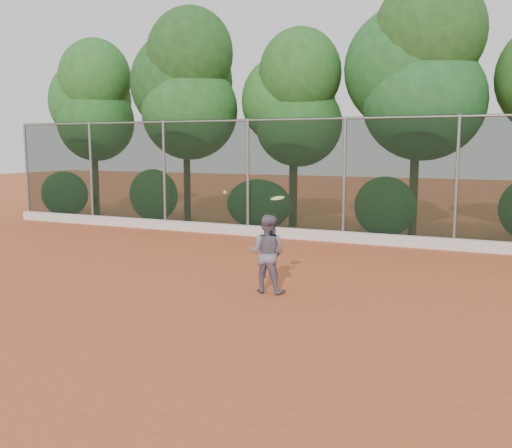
% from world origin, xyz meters
% --- Properties ---
extents(ground, '(80.00, 80.00, 0.00)m').
position_xyz_m(ground, '(0.00, 0.00, 0.00)').
color(ground, '#B9522B').
rests_on(ground, ground).
extents(concrete_curb, '(24.00, 0.20, 0.30)m').
position_xyz_m(concrete_curb, '(0.00, 6.82, 0.15)').
color(concrete_curb, silver).
rests_on(concrete_curb, ground).
extents(tennis_player, '(0.72, 0.57, 1.46)m').
position_xyz_m(tennis_player, '(0.29, 0.88, 0.73)').
color(tennis_player, slate).
rests_on(tennis_player, ground).
extents(chainlink_fence, '(24.09, 0.09, 3.50)m').
position_xyz_m(chainlink_fence, '(-0.00, 7.00, 1.86)').
color(chainlink_fence, black).
rests_on(chainlink_fence, ground).
extents(foliage_backdrop, '(23.70, 3.63, 7.55)m').
position_xyz_m(foliage_backdrop, '(-0.55, 8.98, 4.40)').
color(foliage_backdrop, '#472C1B').
rests_on(foliage_backdrop, ground).
extents(tennis_racket, '(0.34, 0.34, 0.55)m').
position_xyz_m(tennis_racket, '(0.51, 0.83, 1.73)').
color(tennis_racket, black).
rests_on(tennis_racket, ground).
extents(tennis_ball_in_flight, '(0.06, 0.06, 0.06)m').
position_xyz_m(tennis_ball_in_flight, '(-0.64, 0.97, 1.83)').
color(tennis_ball_in_flight, '#C3ED36').
rests_on(tennis_ball_in_flight, ground).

